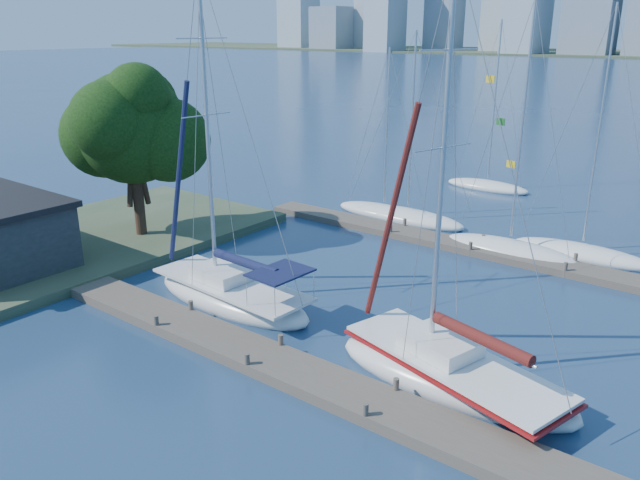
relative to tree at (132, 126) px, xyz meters
The scene contains 12 objects.
ground 17.26m from the tree, 21.50° to the right, with size 700.00×700.00×0.00m, color navy.
near_dock 17.18m from the tree, 21.50° to the right, with size 26.00×2.00×0.40m, color brown.
far_dock 20.69m from the tree, 31.11° to the left, with size 30.00×1.80×0.36m, color brown.
shore 7.29m from the tree, 127.30° to the right, with size 12.00×22.00×0.50m, color #38472D.
tree is the anchor object (origin of this frame).
sailboat_navy 11.85m from the tree, 15.86° to the right, with size 8.76×3.33×14.73m.
sailboat_maroon 21.78m from the tree, ahead, with size 9.17×5.01×14.43m.
bg_boat_0 16.59m from the tree, 58.02° to the left, with size 7.19×3.48×10.88m.
bg_boat_1 17.50m from the tree, 52.64° to the left, with size 8.12×4.49×11.90m.
bg_boat_2 21.50m from the tree, 32.12° to the left, with size 7.76×4.77×13.45m.
bg_boat_3 25.11m from the tree, 31.84° to the left, with size 7.60×3.77×13.12m.
bg_boat_6 26.87m from the tree, 66.28° to the left, with size 6.74×4.11×12.54m.
Camera 1 is at (13.89, -14.65, 11.59)m, focal length 35.00 mm.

